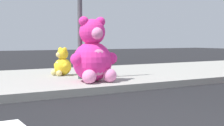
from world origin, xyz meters
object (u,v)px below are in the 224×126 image
at_px(sign_pole, 80,5).
at_px(plush_pink_large, 93,56).
at_px(plush_white, 84,67).
at_px(plush_brown, 102,66).
at_px(plush_yellow, 62,64).

height_order(sign_pole, plush_pink_large, sign_pole).
relative_size(sign_pole, plush_white, 6.24).
xyz_separation_m(sign_pole, plush_white, (0.42, 0.70, -1.49)).
xyz_separation_m(plush_brown, plush_white, (-0.29, 0.44, -0.03)).
bearing_deg(plush_brown, plush_pink_large, -128.22).
bearing_deg(plush_yellow, sign_pole, -84.35).
relative_size(sign_pole, plush_brown, 5.34).
height_order(sign_pole, plush_brown, sign_pole).
distance_m(sign_pole, plush_brown, 1.64).
bearing_deg(sign_pole, plush_brown, 20.73).
distance_m(plush_brown, plush_yellow, 1.02).
relative_size(plush_yellow, plush_white, 1.39).
bearing_deg(plush_pink_large, plush_brown, 51.78).
bearing_deg(plush_brown, sign_pole, -159.27).
xyz_separation_m(sign_pole, plush_yellow, (-0.09, 0.90, -1.41)).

